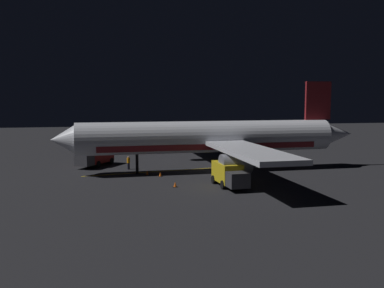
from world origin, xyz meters
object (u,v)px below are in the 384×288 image
airliner (212,138)px  traffic_cone_near_left (160,174)px  baggage_truck (96,157)px  traffic_cone_under_wing (175,185)px  traffic_cone_near_right (147,173)px  ground_crew_worker (128,163)px  catering_truck (229,175)px

airliner → traffic_cone_near_left: airliner is taller
airliner → traffic_cone_near_left: size_ratio=71.59×
baggage_truck → traffic_cone_under_wing: 17.83m
baggage_truck → traffic_cone_near_left: 12.16m
baggage_truck → traffic_cone_under_wing: size_ratio=11.87×
airliner → traffic_cone_near_right: airliner is taller
baggage_truck → traffic_cone_near_left: (-9.48, -7.56, -0.98)m
airliner → traffic_cone_under_wing: 11.55m
ground_crew_worker → traffic_cone_near_left: size_ratio=3.16×
ground_crew_worker → catering_truck: bearing=-143.9°
ground_crew_worker → traffic_cone_near_left: bearing=-150.2°
airliner → traffic_cone_near_right: bearing=98.8°
catering_truck → traffic_cone_near_right: 11.61m
baggage_truck → ground_crew_worker: baggage_truck is taller
traffic_cone_near_left → traffic_cone_near_right: same height
baggage_truck → traffic_cone_near_right: baggage_truck is taller
traffic_cone_near_left → traffic_cone_near_right: bearing=47.6°
catering_truck → traffic_cone_near_left: size_ratio=11.26×
traffic_cone_near_left → airliner: bearing=-69.6°
ground_crew_worker → traffic_cone_near_left: ground_crew_worker is taller
catering_truck → traffic_cone_near_right: catering_truck is taller
airliner → baggage_truck: bearing=64.7°
baggage_truck → traffic_cone_near_right: size_ratio=11.87×
traffic_cone_near_left → traffic_cone_under_wing: same height
traffic_cone_near_right → catering_truck: bearing=-138.4°
baggage_truck → catering_truck: size_ratio=1.05×
airliner → baggage_truck: 16.36m
baggage_truck → catering_truck: (-16.83, -13.82, 0.04)m
baggage_truck → ground_crew_worker: 5.52m
traffic_cone_under_wing → airliner: bearing=-35.2°
ground_crew_worker → traffic_cone_under_wing: ground_crew_worker is taller
catering_truck → traffic_cone_near_left: catering_truck is taller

